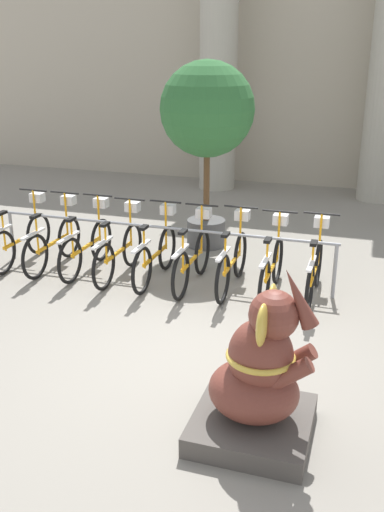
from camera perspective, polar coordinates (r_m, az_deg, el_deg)
ground_plane at (r=6.32m, az=-0.35°, el=-9.55°), size 60.00×60.00×0.00m
building_facade at (r=13.92m, az=11.47°, el=19.21°), size 20.00×0.20×6.00m
column_left at (r=13.30m, az=2.66°, el=17.91°), size 1.05×1.05×5.16m
bike_rack at (r=8.09m, az=-3.33°, el=2.10°), size 5.01×0.05×0.77m
bicycle_0 at (r=9.09m, az=-16.63°, el=1.80°), size 0.48×1.63×1.06m
bicycle_1 at (r=8.80m, az=-13.63°, el=1.49°), size 0.48×1.63×1.06m
bicycle_2 at (r=8.54m, az=-10.41°, el=1.18°), size 0.48×1.63×1.06m
bicycle_3 at (r=8.25m, az=-7.24°, el=0.66°), size 0.48×1.63×1.06m
bicycle_4 at (r=8.06m, az=-3.61°, el=0.31°), size 0.48×1.63×1.06m
bicycle_5 at (r=7.86m, az=0.09°, el=-0.15°), size 0.48×1.63×1.06m
bicycle_6 at (r=7.78m, az=4.10°, el=-0.43°), size 0.48×1.63×1.06m
bicycle_7 at (r=7.63m, az=8.02°, el=-1.02°), size 0.48×1.63×1.06m
bicycle_8 at (r=7.62m, az=12.18°, el=-1.31°), size 0.48×1.63×1.06m
elephant_statue at (r=4.86m, az=6.65°, el=-12.31°), size 0.99×0.99×1.58m
potted_tree at (r=9.14m, az=1.52°, el=13.79°), size 1.49×1.49×2.98m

